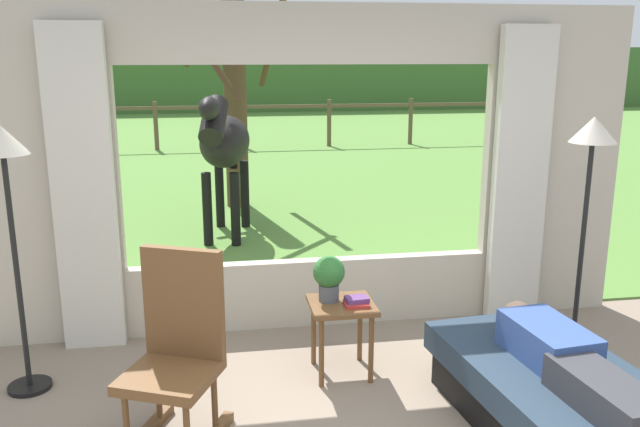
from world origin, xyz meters
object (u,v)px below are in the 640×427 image
Objects in this scene: pasture_tree at (236,94)px; side_table at (342,316)px; book_stack at (357,302)px; floor_lamp_right at (590,166)px; potted_plant at (329,276)px; rocking_chair at (177,351)px; reclining_person at (565,358)px; recliner_sofa at (556,402)px; horse at (224,144)px; floor_lamp_left at (6,180)px.

side_table is at bearing -84.74° from pasture_tree.
floor_lamp_right is at bearing 2.21° from book_stack.
book_stack is at bearing -34.38° from potted_plant.
side_table is at bearing -36.87° from potted_plant.
floor_lamp_right reaches higher than rocking_chair.
potted_plant is at bearing 130.83° from reclining_person.
book_stack is (-0.98, 0.92, 0.33)m from recliner_sofa.
recliner_sofa is 4.97m from horse.
recliner_sofa is 1.70m from floor_lamp_right.
rocking_chair is at bearing -145.40° from potted_plant.
rocking_chair is 4.26m from horse.
potted_plant is 1.89× the size of book_stack.
recliner_sofa is 0.31m from reclining_person.
rocking_chair is 1.22m from potted_plant.
potted_plant is (-1.15, 1.03, 0.48)m from recliner_sofa.
recliner_sofa is at bearing -19.01° from floor_lamp_left.
recliner_sofa is 1.01× the size of floor_lamp_right.
floor_lamp_left is at bearing 178.31° from floor_lamp_right.
recliner_sofa is 1.24× the size of reclining_person.
floor_lamp_left is at bearing -107.56° from pasture_tree.
pasture_tree is (-0.57, 5.29, 1.08)m from book_stack.
side_table is at bearing 147.95° from book_stack.
pasture_tree reaches higher than book_stack.
floor_lamp_right is (1.66, 0.06, 0.88)m from book_stack.
potted_plant is at bearing 58.55° from rocking_chair.
pasture_tree reaches higher than rocking_chair.
horse is 0.58× the size of pasture_tree.
book_stack is 1.88m from floor_lamp_right.
rocking_chair reaches higher than side_table.
reclining_person is 1.53m from floor_lamp_right.
recliner_sofa is 0.57× the size of pasture_tree.
rocking_chair is 0.64× the size of floor_lamp_left.
book_stack is at bearing 50.00° from rocking_chair.
rocking_chair is 0.64× the size of floor_lamp_right.
horse is at bearing -97.39° from pasture_tree.
rocking_chair is at bearing -167.38° from floor_lamp_right.
potted_plant is at bearing 178.36° from floor_lamp_right.
recliner_sofa is at bearing -75.93° from pasture_tree.
book_stack is at bearing -32.05° from side_table.
book_stack reaches higher than side_table.
reclining_person is 4.96m from horse.
pasture_tree is (-1.56, 6.21, 1.40)m from recliner_sofa.
floor_lamp_right is at bearing -1.64° from potted_plant.
side_table is at bearing 130.40° from reclining_person.
rocking_chair is 6.60× the size of book_stack.
recliner_sofa is 3.43× the size of side_table.
reclining_person is 1.38m from book_stack.
floor_lamp_right is (0.68, 0.98, 1.20)m from recliner_sofa.
pasture_tree reaches higher than side_table.
reclining_person is at bearing -44.49° from book_stack.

